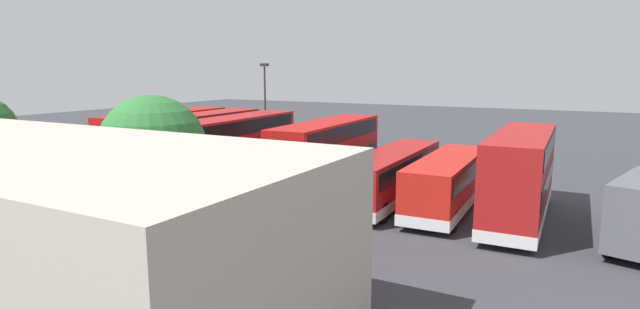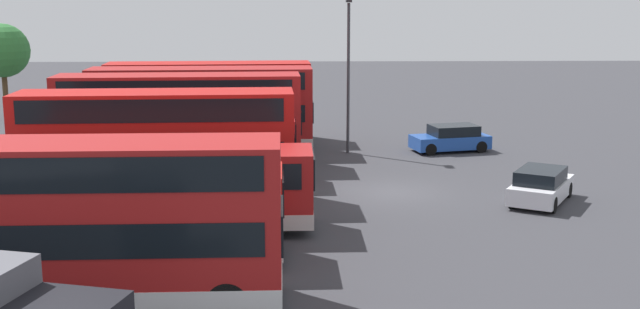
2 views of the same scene
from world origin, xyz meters
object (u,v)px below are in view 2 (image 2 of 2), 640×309
object	(u,v)px
car_hatchback_silver	(451,139)
bus_single_deck_third	(151,187)
bus_double_decker_seventh	(202,107)
bus_double_decker_near_end	(77,221)
bus_single_deck_fifth	(181,148)
bus_double_decker_far_end	(210,99)
lamp_post_tall	(348,64)
bus_single_deck_second	(120,213)
car_small_green	(541,186)
bus_double_decker_fourth	(157,144)
bus_double_decker_sixth	(179,118)

from	to	relation	value
car_hatchback_silver	bus_single_deck_third	bearing A→B (deg)	137.44
bus_double_decker_seventh	bus_double_decker_near_end	bearing A→B (deg)	178.25
bus_single_deck_fifth	bus_double_decker_far_end	world-z (taller)	bus_double_decker_far_end
bus_double_decker_near_end	lamp_post_tall	world-z (taller)	lamp_post_tall
bus_single_deck_fifth	car_hatchback_silver	distance (m)	15.34
bus_single_deck_second	lamp_post_tall	distance (m)	19.74
bus_double_decker_seventh	lamp_post_tall	world-z (taller)	lamp_post_tall
bus_double_decker_near_end	car_small_green	bearing A→B (deg)	-55.51
bus_single_deck_second	car_small_green	xyz separation A→B (m)	(7.06, -15.40, -0.92)
bus_single_deck_third	bus_double_decker_fourth	world-z (taller)	bus_double_decker_fourth
bus_double_decker_near_end	bus_double_decker_sixth	world-z (taller)	same
bus_single_deck_third	bus_single_deck_fifth	world-z (taller)	same
bus_double_decker_sixth	car_small_green	xyz separation A→B (m)	(-7.29, -15.64, -1.75)
bus_single_deck_second	bus_double_decker_seventh	xyz separation A→B (m)	(18.02, -0.40, 0.83)
bus_single_deck_second	bus_double_decker_sixth	distance (m)	14.37
bus_single_deck_third	bus_double_decker_fourth	xyz separation A→B (m)	(4.00, 0.46, 0.83)
bus_single_deck_fifth	bus_double_decker_near_end	bearing A→B (deg)	177.74
bus_double_decker_far_end	lamp_post_tall	distance (m)	8.89
bus_single_deck_second	bus_single_deck_fifth	xyz separation A→B (m)	(10.79, -0.31, 0.00)
bus_double_decker_far_end	lamp_post_tall	xyz separation A→B (m)	(-3.70, -7.74, 2.32)
bus_double_decker_sixth	lamp_post_tall	bearing A→B (deg)	-68.37
bus_single_deck_third	car_hatchback_silver	xyz separation A→B (m)	(14.65, -13.45, -0.92)
bus_double_decker_near_end	bus_single_deck_third	xyz separation A→B (m)	(7.10, -0.61, -0.83)
bus_double_decker_near_end	bus_double_decker_seventh	distance (m)	21.73
bus_double_decker_sixth	car_hatchback_silver	xyz separation A→B (m)	(3.70, -14.03, -1.75)
bus_single_deck_third	lamp_post_tall	size ratio (longest dim) A/B	1.41
bus_single_deck_second	bus_double_decker_fourth	bearing A→B (deg)	0.89
bus_single_deck_third	bus_double_decker_far_end	distance (m)	18.00
bus_double_decker_near_end	bus_double_decker_fourth	distance (m)	11.10
bus_double_decker_seventh	bus_single_deck_second	bearing A→B (deg)	178.73
car_small_green	lamp_post_tall	xyz separation A→B (m)	(10.63, 7.21, 4.08)
bus_double_decker_seventh	car_small_green	bearing A→B (deg)	-126.16
bus_double_decker_seventh	bus_single_deck_third	bearing A→B (deg)	179.78
bus_single_deck_third	car_small_green	bearing A→B (deg)	-76.34
car_small_green	lamp_post_tall	distance (m)	13.48
bus_double_decker_seventh	lamp_post_tall	size ratio (longest dim) A/B	1.45
bus_double_decker_near_end	car_hatchback_silver	size ratio (longest dim) A/B	2.46
bus_double_decker_fourth	bus_single_deck_fifth	distance (m)	3.52
bus_single_deck_second	car_small_green	world-z (taller)	bus_single_deck_second
bus_single_deck_second	car_hatchback_silver	xyz separation A→B (m)	(18.05, -13.79, -0.92)
lamp_post_tall	bus_single_deck_fifth	bearing A→B (deg)	131.19
bus_double_decker_sixth	car_small_green	bearing A→B (deg)	-114.99
car_hatchback_silver	bus_double_decker_fourth	bearing A→B (deg)	127.45
car_hatchback_silver	bus_single_deck_fifth	bearing A→B (deg)	118.29
bus_single_deck_fifth	bus_double_decker_far_end	xyz separation A→B (m)	(10.59, -0.14, 0.83)
bus_double_decker_far_end	bus_double_decker_seventh	bearing A→B (deg)	179.22
bus_double_decker_sixth	lamp_post_tall	distance (m)	9.36
car_small_green	lamp_post_tall	world-z (taller)	lamp_post_tall
car_hatchback_silver	lamp_post_tall	size ratio (longest dim) A/B	0.54
bus_single_deck_second	car_hatchback_silver	world-z (taller)	bus_single_deck_second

